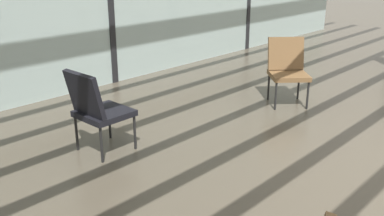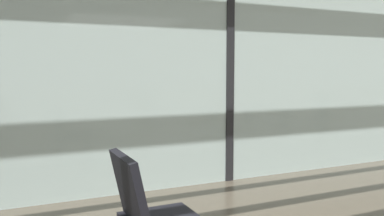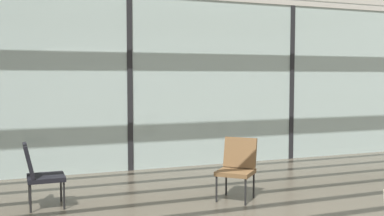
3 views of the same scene
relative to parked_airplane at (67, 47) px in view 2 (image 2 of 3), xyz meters
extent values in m
cube|color=#A3B7B2|center=(1.10, -6.13, -0.33)|extent=(14.00, 0.08, 3.25)
cube|color=black|center=(1.10, -6.13, -0.33)|extent=(0.10, 0.12, 3.25)
ellipsoid|color=silver|center=(0.28, 0.00, 0.00)|extent=(10.95, 3.91, 3.91)
sphere|color=black|center=(-0.93, -1.80, 0.29)|extent=(0.28, 0.28, 0.28)
sphere|color=black|center=(-0.03, -1.80, 0.29)|extent=(0.28, 0.28, 0.28)
cube|color=black|center=(-0.73, -8.12, -1.31)|extent=(0.14, 0.48, 0.44)
camera|label=1|loc=(-2.94, -11.59, -0.03)|focal=40.90mm
camera|label=2|loc=(-1.39, -10.50, -0.57)|focal=37.82mm
camera|label=3|loc=(-0.82, -14.47, -0.20)|focal=42.64mm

